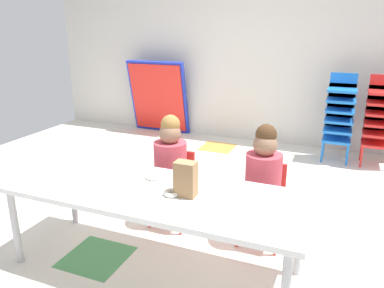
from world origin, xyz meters
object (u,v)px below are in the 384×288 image
at_px(craft_table, 153,196).
at_px(seated_child_near_camera, 171,161).
at_px(donut_powdered_loose, 172,193).
at_px(paper_plate_center_table, 122,173).
at_px(kid_chair_blue_stack, 340,113).
at_px(paper_bag_brown, 186,179).
at_px(seated_child_middle_seat, 264,174).
at_px(paper_plate_near_edge, 153,179).
at_px(folded_activity_table, 158,97).
at_px(kid_chair_red_stack, 380,116).
at_px(donut_powdered_on_plate, 153,176).

xyz_separation_m(craft_table, seated_child_near_camera, (-0.15, 0.59, 0.02)).
bearing_deg(seated_child_near_camera, donut_powdered_loose, -64.18).
height_order(craft_table, paper_plate_center_table, paper_plate_center_table).
xyz_separation_m(seated_child_near_camera, donut_powdered_loose, (0.30, -0.61, 0.04)).
xyz_separation_m(seated_child_near_camera, kid_chair_blue_stack, (1.18, 2.17, 0.02)).
distance_m(kid_chair_blue_stack, paper_plate_center_table, 2.93).
xyz_separation_m(kid_chair_blue_stack, paper_plate_center_table, (-1.35, -2.60, 0.01)).
xyz_separation_m(craft_table, kid_chair_blue_stack, (1.03, 2.75, 0.04)).
bearing_deg(seated_child_near_camera, paper_plate_center_table, -111.41).
bearing_deg(kid_chair_blue_stack, seated_child_near_camera, -118.57).
distance_m(seated_child_near_camera, paper_bag_brown, 0.71).
xyz_separation_m(seated_child_middle_seat, paper_plate_near_edge, (-0.66, -0.44, 0.03)).
distance_m(paper_plate_near_edge, paper_plate_center_table, 0.25).
bearing_deg(seated_child_near_camera, folded_activity_table, 119.30).
xyz_separation_m(kid_chair_blue_stack, paper_plate_near_edge, (-1.10, -2.60, 0.01)).
height_order(seated_child_near_camera, donut_powdered_loose, seated_child_near_camera).
bearing_deg(kid_chair_red_stack, paper_plate_center_table, -124.40).
relative_size(craft_table, paper_bag_brown, 8.94).
bearing_deg(kid_chair_red_stack, craft_table, -118.01).
bearing_deg(folded_activity_table, donut_powdered_on_plate, -63.33).
bearing_deg(seated_child_middle_seat, paper_bag_brown, -121.25).
bearing_deg(kid_chair_blue_stack, craft_table, -110.56).
bearing_deg(kid_chair_blue_stack, donut_powdered_on_plate, -112.96).
xyz_separation_m(kid_chair_red_stack, paper_plate_center_table, (-1.78, -2.60, 0.01)).
height_order(folded_activity_table, paper_bag_brown, folded_activity_table).
bearing_deg(donut_powdered_on_plate, paper_plate_center_table, 179.76).
bearing_deg(donut_powdered_on_plate, seated_child_near_camera, 99.95).
bearing_deg(donut_powdered_loose, paper_plate_center_table, 159.16).
height_order(seated_child_middle_seat, kid_chair_blue_stack, kid_chair_blue_stack).
distance_m(kid_chair_blue_stack, kid_chair_red_stack, 0.43).
bearing_deg(craft_table, kid_chair_red_stack, 61.99).
relative_size(folded_activity_table, donut_powdered_on_plate, 9.66).
relative_size(kid_chair_red_stack, donut_powdered_on_plate, 9.24).
height_order(craft_table, paper_plate_near_edge, paper_plate_near_edge).
distance_m(seated_child_middle_seat, kid_chair_red_stack, 2.33).
bearing_deg(seated_child_middle_seat, folded_activity_table, 130.86).
bearing_deg(paper_plate_near_edge, kid_chair_blue_stack, 67.04).
height_order(kid_chair_blue_stack, kid_chair_red_stack, same).
relative_size(paper_bag_brown, paper_plate_near_edge, 1.22).
xyz_separation_m(kid_chair_red_stack, folded_activity_table, (-2.97, 0.26, -0.04)).
relative_size(paper_plate_near_edge, donut_powdered_loose, 1.69).
relative_size(craft_table, paper_plate_near_edge, 10.93).
height_order(folded_activity_table, donut_powdered_loose, folded_activity_table).
relative_size(paper_plate_center_table, donut_powdered_loose, 1.69).
distance_m(craft_table, paper_plate_center_table, 0.36).
distance_m(paper_bag_brown, paper_plate_center_table, 0.58).
height_order(paper_plate_center_table, donut_powdered_on_plate, donut_powdered_on_plate).
relative_size(seated_child_near_camera, seated_child_middle_seat, 1.00).
relative_size(donut_powdered_on_plate, donut_powdered_loose, 1.06).
relative_size(kid_chair_blue_stack, paper_plate_center_table, 5.78).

